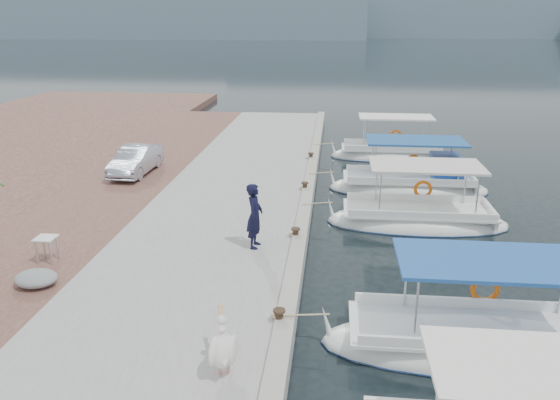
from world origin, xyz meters
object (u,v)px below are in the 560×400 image
object	(u,v)px
fishing_caique_b	(479,347)
fisherman	(255,216)
fishing_caique_c	(417,222)
parked_car	(136,160)
fishing_caique_d	(411,187)
fishing_caique_e	(391,156)
pelican	(223,349)

from	to	relation	value
fishing_caique_b	fisherman	xyz separation A→B (m)	(-5.59, 4.15, 1.36)
fishing_caique_b	fishing_caique_c	size ratio (longest dim) A/B	1.09
fishing_caique_c	parked_car	bearing A→B (deg)	161.74
fishing_caique_c	fisherman	world-z (taller)	fisherman
fisherman	parked_car	world-z (taller)	fisherman
fishing_caique_d	fishing_caique_e	size ratio (longest dim) A/B	1.07
fishing_caique_b	parked_car	world-z (taller)	fishing_caique_b
pelican	parked_car	bearing A→B (deg)	116.02
pelican	fishing_caique_d	bearing A→B (deg)	69.14
fishing_caique_e	fishing_caique_c	bearing A→B (deg)	-89.65
fishing_caique_e	fisherman	world-z (taller)	fisherman
pelican	parked_car	world-z (taller)	parked_car
fishing_caique_c	fishing_caique_e	distance (m)	9.76
fishing_caique_d	fisherman	distance (m)	9.60
fishing_caique_e	pelican	xyz separation A→B (m)	(-4.95, -19.55, 0.92)
fishing_caique_d	fishing_caique_e	world-z (taller)	same
parked_car	fishing_caique_d	bearing A→B (deg)	3.32
fishing_caique_e	pelican	size ratio (longest dim) A/B	4.59
fishing_caique_b	fisherman	size ratio (longest dim) A/B	3.55
fishing_caique_b	fishing_caique_e	world-z (taller)	same
fishing_caique_b	parked_car	size ratio (longest dim) A/B	1.91
pelican	fisherman	xyz separation A→B (m)	(-0.29, 6.14, 0.44)
fishing_caique_c	parked_car	xyz separation A→B (m)	(-11.66, 3.85, 0.98)
fishing_caique_d	fishing_caique_e	distance (m)	5.70
fisherman	parked_car	bearing A→B (deg)	43.83
fishing_caique_c	fishing_caique_d	world-z (taller)	same
fishing_caique_c	fishing_caique_d	distance (m)	4.08
fishing_caique_d	parked_car	xyz separation A→B (m)	(-11.93, -0.22, 0.91)
fishing_caique_b	fishing_caique_e	bearing A→B (deg)	91.16
fishing_caique_e	parked_car	world-z (taller)	fishing_caique_e
fishing_caique_b	fishing_caique_d	distance (m)	11.87
fishing_caique_b	fishing_caique_d	xyz separation A→B (m)	(-0.02, 11.87, 0.07)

